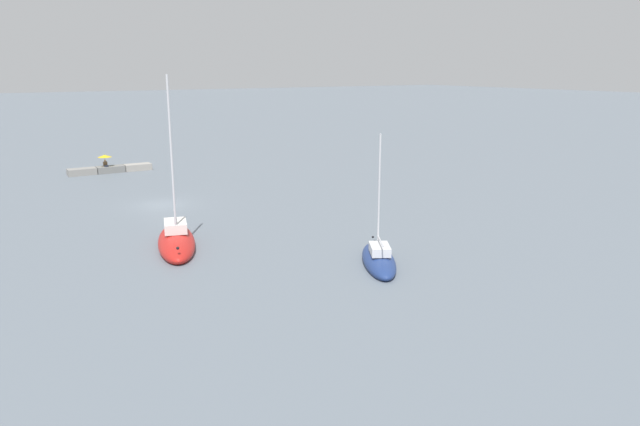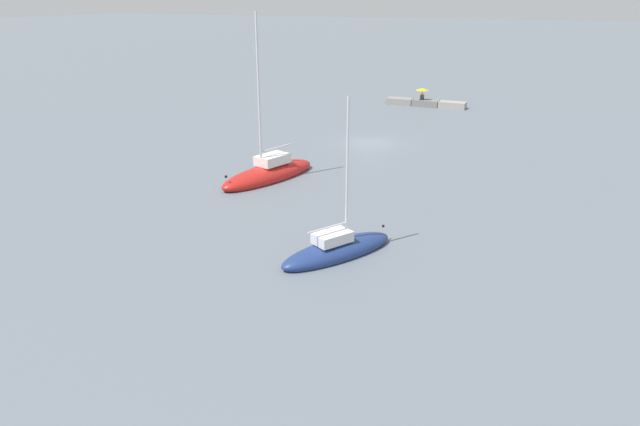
# 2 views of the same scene
# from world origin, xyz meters

# --- Properties ---
(ground_plane) EXTENTS (500.00, 500.00, 0.00)m
(ground_plane) POSITION_xyz_m (0.00, 0.00, 0.00)
(ground_plane) COLOR slate
(seawall_pier) EXTENTS (8.63, 1.43, 0.69)m
(seawall_pier) POSITION_xyz_m (0.00, -18.11, 0.35)
(seawall_pier) COLOR gray
(seawall_pier) RESTS_ON ground_plane
(person_seated_brown_left) EXTENTS (0.42, 0.63, 0.73)m
(person_seated_brown_left) POSITION_xyz_m (0.46, -18.10, 0.95)
(person_seated_brown_left) COLOR #1E2333
(person_seated_brown_left) RESTS_ON seawall_pier
(umbrella_open_yellow) EXTENTS (1.43, 1.43, 1.31)m
(umbrella_open_yellow) POSITION_xyz_m (0.46, -18.15, 1.82)
(umbrella_open_yellow) COLOR black
(umbrella_open_yellow) RESTS_ON seawall_pier
(sailboat_red_near) EXTENTS (4.45, 8.25, 11.00)m
(sailboat_red_near) POSITION_xyz_m (2.84, 12.27, 0.39)
(sailboat_red_near) COLOR red
(sailboat_red_near) RESTS_ON ground_plane
(sailboat_navy_mid) EXTENTS (4.62, 6.31, 7.74)m
(sailboat_navy_mid) POSITION_xyz_m (-5.92, 21.64, 0.30)
(sailboat_navy_mid) COLOR navy
(sailboat_navy_mid) RESTS_ON ground_plane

